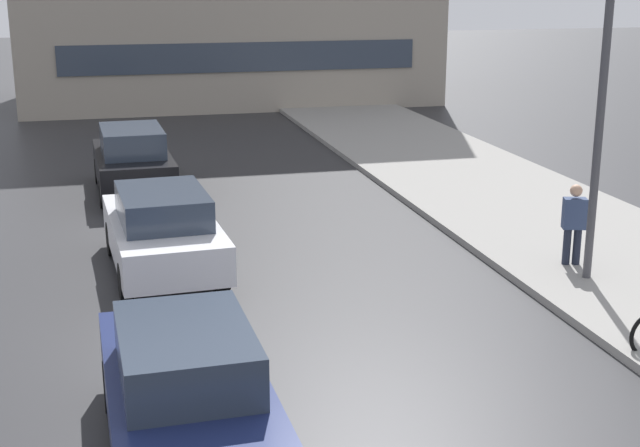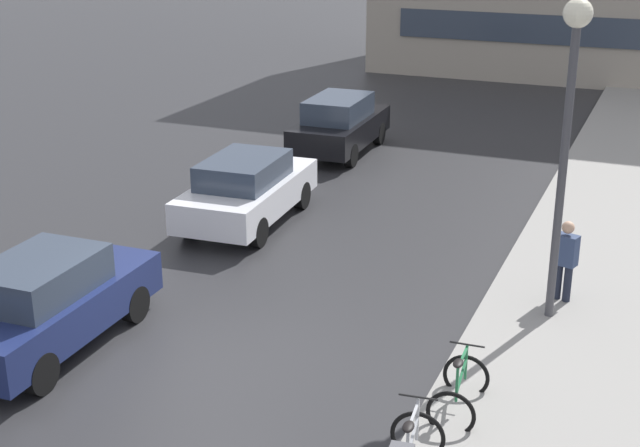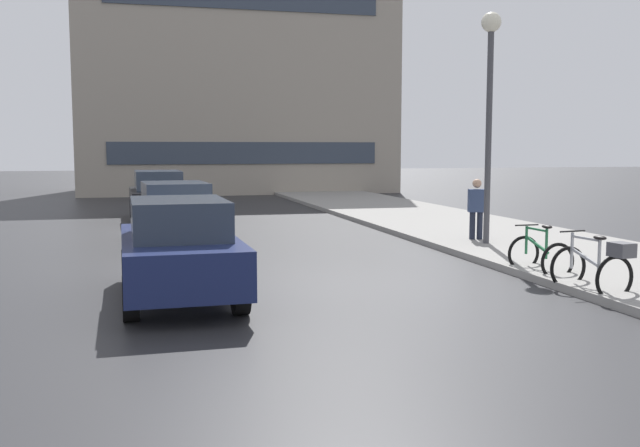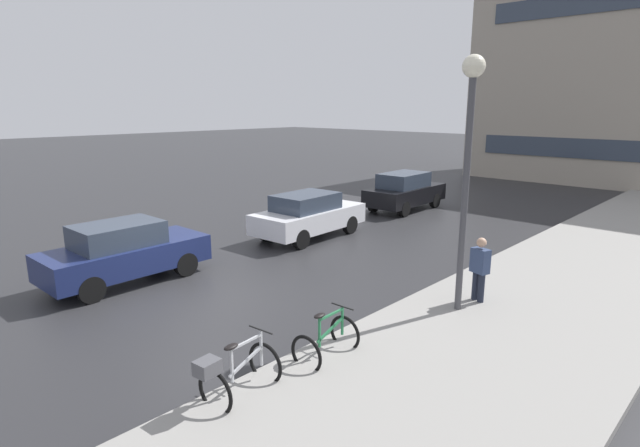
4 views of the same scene
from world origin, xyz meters
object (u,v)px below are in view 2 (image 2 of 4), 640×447
at_px(pedestrian, 565,259).
at_px(streetlamp, 569,103).
at_px(car_white, 247,189).
at_px(bicycle_second, 459,392).
at_px(car_navy, 47,302).
at_px(car_black, 340,124).

height_order(pedestrian, streetlamp, streetlamp).
relative_size(car_white, pedestrian, 2.65).
xyz_separation_m(bicycle_second, pedestrian, (0.80, 4.19, 0.52)).
relative_size(car_navy, pedestrian, 2.56).
xyz_separation_m(car_navy, car_white, (0.25, 6.48, -0.01)).
distance_m(car_white, pedestrian, 7.35).
bearing_deg(car_white, streetlamp, -19.39).
relative_size(car_navy, streetlamp, 0.76).
bearing_deg(car_black, bicycle_second, -61.60).
relative_size(bicycle_second, car_white, 0.27).
height_order(car_white, streetlamp, streetlamp).
bearing_deg(streetlamp, car_navy, -151.23).
bearing_deg(bicycle_second, car_navy, -175.37).
distance_m(bicycle_second, streetlamp, 4.93).
xyz_separation_m(bicycle_second, car_navy, (-6.59, -0.53, 0.41)).
relative_size(bicycle_second, streetlamp, 0.21).
height_order(car_navy, streetlamp, streetlamp).
xyz_separation_m(bicycle_second, car_black, (-6.58, 12.18, 0.44)).
bearing_deg(bicycle_second, streetlamp, 78.63).
relative_size(car_black, pedestrian, 2.58).
height_order(car_white, pedestrian, pedestrian).
bearing_deg(pedestrian, car_white, 166.24).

